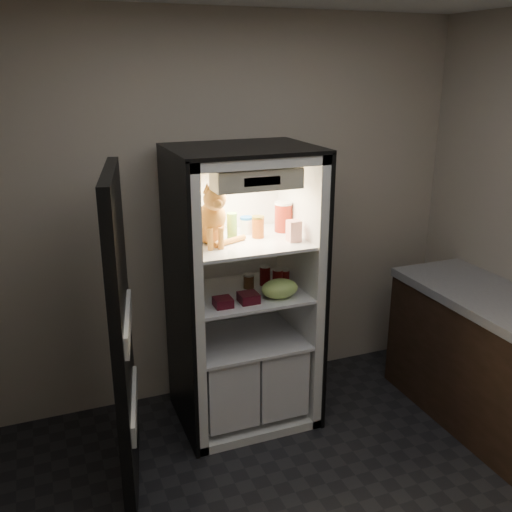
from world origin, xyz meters
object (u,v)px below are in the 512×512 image
(soda_can_b, at_px, (285,278))
(berry_box_left, at_px, (223,302))
(cream_carton, at_px, (294,231))
(berry_box_right, at_px, (249,298))
(mayo_tub, at_px, (246,225))
(pepper_jar, at_px, (283,217))
(soda_can_c, at_px, (278,279))
(salsa_jar, at_px, (258,227))
(soda_can_a, at_px, (265,276))
(condiment_jar, at_px, (249,281))
(parmesan_shaker, at_px, (232,226))
(refrigerator, at_px, (242,309))
(grape_bag, at_px, (280,289))
(tabby_cat, at_px, (210,220))

(soda_can_b, bearing_deg, berry_box_left, -161.20)
(cream_carton, distance_m, berry_box_right, 0.50)
(mayo_tub, relative_size, pepper_jar, 0.58)
(soda_can_b, relative_size, berry_box_left, 1.09)
(pepper_jar, relative_size, soda_can_c, 1.54)
(salsa_jar, height_order, soda_can_a, salsa_jar)
(condiment_jar, bearing_deg, soda_can_b, -15.94)
(soda_can_a, relative_size, soda_can_c, 1.02)
(parmesan_shaker, xyz_separation_m, condiment_jar, (0.11, 0.00, -0.39))
(refrigerator, relative_size, soda_can_c, 14.53)
(mayo_tub, height_order, soda_can_a, mayo_tub)
(soda_can_a, distance_m, soda_can_b, 0.13)
(soda_can_c, distance_m, grape_bag, 0.17)
(condiment_jar, bearing_deg, mayo_tub, 80.11)
(parmesan_shaker, distance_m, mayo_tub, 0.16)
(tabby_cat, height_order, soda_can_c, tabby_cat)
(pepper_jar, height_order, condiment_jar, pepper_jar)
(mayo_tub, relative_size, soda_can_c, 0.89)
(refrigerator, xyz_separation_m, condiment_jar, (0.05, -0.01, 0.20))
(cream_carton, xyz_separation_m, berry_box_right, (-0.32, -0.04, -0.39))
(refrigerator, relative_size, mayo_tub, 16.38)
(tabby_cat, distance_m, soda_can_a, 0.59)
(refrigerator, distance_m, soda_can_a, 0.27)
(pepper_jar, distance_m, grape_bag, 0.50)
(refrigerator, relative_size, berry_box_left, 17.20)
(parmesan_shaker, xyz_separation_m, berry_box_left, (-0.14, -0.23, -0.41))
(tabby_cat, relative_size, berry_box_left, 3.76)
(soda_can_b, height_order, berry_box_right, soda_can_b)
(pepper_jar, xyz_separation_m, berry_box_right, (-0.35, -0.27, -0.42))
(refrigerator, bearing_deg, grape_bag, -54.05)
(soda_can_c, bearing_deg, berry_box_left, -159.35)
(salsa_jar, relative_size, berry_box_right, 1.19)
(cream_carton, xyz_separation_m, soda_can_a, (-0.11, 0.20, -0.35))
(parmesan_shaker, relative_size, pepper_jar, 0.86)
(refrigerator, distance_m, berry_box_left, 0.36)
(soda_can_a, height_order, soda_can_b, soda_can_a)
(tabby_cat, bearing_deg, soda_can_b, -0.15)
(salsa_jar, height_order, cream_carton, salsa_jar)
(soda_can_a, bearing_deg, berry_box_left, -147.25)
(condiment_jar, bearing_deg, grape_bag, -60.94)
(tabby_cat, height_order, berry_box_right, tabby_cat)
(berry_box_left, distance_m, berry_box_right, 0.17)
(soda_can_c, height_order, berry_box_left, soda_can_c)
(mayo_tub, distance_m, cream_carton, 0.34)
(berry_box_left, bearing_deg, refrigerator, 49.28)
(soda_can_b, height_order, berry_box_left, soda_can_b)
(tabby_cat, distance_m, pepper_jar, 0.55)
(pepper_jar, distance_m, soda_can_c, 0.41)
(parmesan_shaker, relative_size, soda_can_a, 1.29)
(tabby_cat, relative_size, soda_can_a, 3.11)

